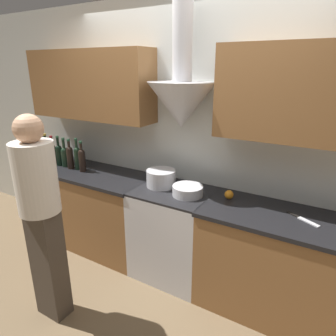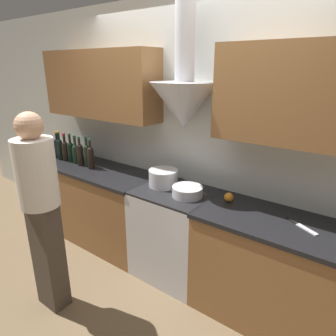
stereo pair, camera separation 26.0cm
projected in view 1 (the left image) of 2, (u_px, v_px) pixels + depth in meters
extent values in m
plane|color=brown|center=(156.00, 290.00, 2.80)|extent=(12.00, 12.00, 0.00)
cube|color=silver|center=(191.00, 141.00, 2.91)|extent=(8.40, 0.06, 2.60)
cone|color=silver|center=(182.00, 105.00, 2.63)|extent=(0.60, 0.60, 0.40)
cylinder|color=silver|center=(183.00, 38.00, 2.46)|extent=(0.17, 0.17, 0.69)
cube|color=brown|center=(90.00, 85.00, 3.13)|extent=(1.50, 0.32, 0.70)
cube|color=brown|center=(307.00, 94.00, 2.12)|extent=(1.29, 0.32, 0.70)
cube|color=brown|center=(90.00, 208.00, 3.45)|extent=(1.50, 0.60, 0.86)
cube|color=black|center=(87.00, 172.00, 3.31)|extent=(1.53, 0.62, 0.03)
cube|color=brown|center=(280.00, 268.00, 2.44)|extent=(1.29, 0.60, 0.86)
cube|color=black|center=(287.00, 219.00, 2.29)|extent=(1.31, 0.62, 0.03)
cube|color=silver|center=(173.00, 234.00, 2.92)|extent=(0.71, 0.60, 0.87)
cube|color=black|center=(157.00, 252.00, 2.69)|extent=(0.50, 0.01, 0.39)
cube|color=black|center=(173.00, 192.00, 2.77)|extent=(0.71, 0.60, 0.02)
cube|color=silver|center=(187.00, 188.00, 3.01)|extent=(0.71, 0.06, 0.10)
cylinder|color=black|center=(44.00, 153.00, 3.59)|extent=(0.08, 0.08, 0.21)
sphere|color=black|center=(43.00, 144.00, 3.55)|extent=(0.07, 0.07, 0.07)
cylinder|color=black|center=(42.00, 140.00, 3.53)|extent=(0.03, 0.03, 0.08)
cylinder|color=gold|center=(42.00, 135.00, 3.52)|extent=(0.03, 0.03, 0.02)
cylinder|color=black|center=(47.00, 154.00, 3.52)|extent=(0.07, 0.07, 0.22)
sphere|color=black|center=(46.00, 145.00, 3.49)|extent=(0.07, 0.07, 0.07)
cylinder|color=black|center=(45.00, 140.00, 3.47)|extent=(0.03, 0.03, 0.10)
cylinder|color=gold|center=(45.00, 135.00, 3.45)|extent=(0.03, 0.03, 0.02)
cylinder|color=black|center=(53.00, 156.00, 3.50)|extent=(0.08, 0.08, 0.19)
sphere|color=black|center=(52.00, 148.00, 3.47)|extent=(0.08, 0.08, 0.08)
cylinder|color=black|center=(51.00, 142.00, 3.45)|extent=(0.03, 0.03, 0.10)
cylinder|color=maroon|center=(51.00, 137.00, 3.43)|extent=(0.03, 0.03, 0.02)
cylinder|color=black|center=(59.00, 157.00, 3.45)|extent=(0.08, 0.08, 0.20)
sphere|color=black|center=(58.00, 148.00, 3.42)|extent=(0.07, 0.07, 0.07)
cylinder|color=black|center=(58.00, 142.00, 3.40)|extent=(0.03, 0.03, 0.11)
cylinder|color=#234C33|center=(57.00, 137.00, 3.37)|extent=(0.03, 0.03, 0.02)
cylinder|color=black|center=(65.00, 159.00, 3.41)|extent=(0.08, 0.08, 0.18)
sphere|color=black|center=(64.00, 151.00, 3.38)|extent=(0.08, 0.08, 0.08)
cylinder|color=black|center=(63.00, 145.00, 3.36)|extent=(0.03, 0.03, 0.11)
cylinder|color=#234C33|center=(63.00, 139.00, 3.34)|extent=(0.03, 0.03, 0.02)
cylinder|color=black|center=(70.00, 159.00, 3.34)|extent=(0.07, 0.07, 0.22)
sphere|color=black|center=(69.00, 150.00, 3.30)|extent=(0.07, 0.07, 0.07)
cylinder|color=black|center=(69.00, 145.00, 3.29)|extent=(0.03, 0.03, 0.08)
cylinder|color=#234C33|center=(68.00, 140.00, 3.27)|extent=(0.03, 0.03, 0.02)
cylinder|color=black|center=(78.00, 160.00, 3.31)|extent=(0.07, 0.07, 0.22)
sphere|color=black|center=(77.00, 150.00, 3.28)|extent=(0.07, 0.07, 0.07)
cylinder|color=black|center=(76.00, 145.00, 3.26)|extent=(0.03, 0.03, 0.10)
cylinder|color=#234C33|center=(76.00, 139.00, 3.24)|extent=(0.03, 0.03, 0.02)
cylinder|color=black|center=(82.00, 162.00, 3.25)|extent=(0.07, 0.07, 0.21)
sphere|color=black|center=(81.00, 153.00, 3.21)|extent=(0.07, 0.07, 0.07)
cylinder|color=black|center=(81.00, 147.00, 3.19)|extent=(0.03, 0.03, 0.09)
cylinder|color=#234C33|center=(80.00, 142.00, 3.18)|extent=(0.03, 0.03, 0.02)
cylinder|color=silver|center=(161.00, 178.00, 2.85)|extent=(0.28, 0.28, 0.16)
cylinder|color=silver|center=(188.00, 191.00, 2.66)|extent=(0.27, 0.27, 0.09)
sphere|color=orange|center=(229.00, 195.00, 2.59)|extent=(0.08, 0.08, 0.08)
cube|color=silver|center=(309.00, 222.00, 2.20)|extent=(0.16, 0.11, 0.01)
cube|color=black|center=(293.00, 215.00, 2.31)|extent=(0.10, 0.07, 0.01)
cube|color=#473D33|center=(49.00, 264.00, 2.41)|extent=(0.26, 0.17, 0.95)
cylinder|color=silver|center=(36.00, 178.00, 2.17)|extent=(0.30, 0.30, 0.54)
sphere|color=tan|center=(28.00, 129.00, 2.05)|extent=(0.21, 0.21, 0.21)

